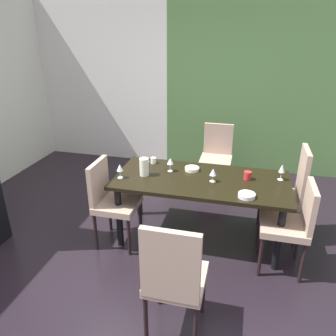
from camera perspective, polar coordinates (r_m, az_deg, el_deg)
name	(u,v)px	position (r m, az deg, el deg)	size (l,w,h in m)	color
ground_plane	(134,260)	(3.59, -5.92, -15.58)	(5.43, 5.62, 0.02)	black
back_panel_interior	(101,78)	(6.00, -11.60, 15.08)	(2.39, 0.10, 2.85)	silver
garden_window_panel	(263,84)	(5.44, 16.15, 13.84)	(3.04, 0.10, 2.85)	#527A41
dining_table	(201,186)	(3.55, 5.74, -3.13)	(1.85, 0.87, 0.75)	black
chair_head_near	(174,276)	(2.50, 1.01, -18.34)	(0.44, 0.44, 1.04)	tan
chair_right_far	(289,190)	(3.86, 20.38, -3.60)	(0.44, 0.44, 1.08)	tan
chair_left_near	(110,198)	(3.59, -10.01, -5.17)	(0.45, 0.44, 0.96)	tan
chair_right_near	(293,222)	(3.37, 20.89, -8.70)	(0.44, 0.44, 0.94)	tan
chair_head_far	(217,154)	(4.80, 8.48, 2.47)	(0.44, 0.45, 0.97)	tan
wine_glass_right	(282,169)	(3.62, 19.22, -0.15)	(0.06, 0.06, 0.17)	silver
wine_glass_near_shelf	(170,161)	(3.63, 0.40, 1.16)	(0.07, 0.07, 0.16)	silver
wine_glass_near_window	(120,168)	(3.50, -8.39, 0.01)	(0.07, 0.07, 0.16)	silver
wine_glass_front	(213,172)	(3.42, 7.86, -0.76)	(0.07, 0.07, 0.15)	silver
serving_bowl_rear	(192,169)	(3.70, 4.20, -0.15)	(0.16, 0.16, 0.04)	#EEF1C9
serving_bowl_center	(247,195)	(3.20, 13.53, -4.65)	(0.16, 0.16, 0.04)	white
cup_south	(153,160)	(3.88, -2.56, 1.32)	(0.07, 0.07, 0.07)	white
cup_north	(248,176)	(3.56, 13.71, -1.29)	(0.08, 0.08, 0.09)	red
pitcher_left	(144,167)	(3.55, -4.16, 0.22)	(0.11, 0.10, 0.20)	silver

